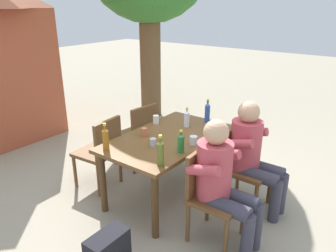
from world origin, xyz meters
name	(u,v)px	position (x,y,z in m)	size (l,w,h in m)	color
ground_plane	(168,193)	(0.00, 0.00, 0.00)	(24.00, 24.00, 0.00)	gray
dining_table	(168,144)	(0.00, 0.00, 0.63)	(1.49, 0.86, 0.73)	brown
chair_near_left	(210,190)	(-0.34, -0.73, 0.49)	(0.46, 0.46, 0.87)	brown
chair_near_right	(241,163)	(0.34, -0.73, 0.49)	(0.45, 0.45, 0.87)	brown
chair_far_left	(101,149)	(-0.33, 0.73, 0.49)	(0.48, 0.48, 0.87)	brown
chair_far_right	(139,132)	(0.33, 0.73, 0.49)	(0.49, 0.49, 0.87)	brown
person_in_white_shirt	(222,178)	(-0.34, -0.84, 0.66)	(0.47, 0.61, 1.18)	#B7424C
person_in_plaid_shirt	(252,151)	(0.34, -0.84, 0.66)	(0.47, 0.61, 1.18)	#B7424C
bottle_clear	(187,118)	(0.37, 0.00, 0.83)	(0.06, 0.06, 0.24)	white
bottle_blue	(207,112)	(0.64, -0.12, 0.85)	(0.06, 0.06, 0.29)	#2D56A3
bottle_amber	(106,138)	(-0.64, 0.29, 0.85)	(0.06, 0.06, 0.28)	#996019
bottle_olive	(160,153)	(-0.58, -0.35, 0.85)	(0.06, 0.06, 0.29)	#566623
bottle_green	(181,143)	(-0.24, -0.34, 0.83)	(0.06, 0.06, 0.23)	#287A38
cup_terracotta	(144,132)	(-0.14, 0.22, 0.77)	(0.06, 0.06, 0.09)	#BC6B47
cup_steel	(153,142)	(-0.30, -0.03, 0.77)	(0.07, 0.07, 0.08)	#B2B7BC
cup_white	(156,119)	(0.23, 0.35, 0.78)	(0.07, 0.07, 0.10)	white
cup_glass	(193,140)	(-0.02, -0.34, 0.77)	(0.08, 0.08, 0.09)	silver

